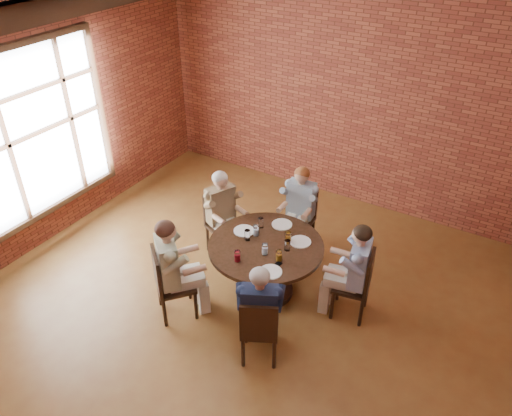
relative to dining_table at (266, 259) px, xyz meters
The scene contains 30 objects.
floor 0.98m from the dining_table, 93.40° to the right, with size 7.00×7.00×0.00m, color brown.
ceiling 2.99m from the dining_table, 93.40° to the right, with size 7.00×7.00×0.00m, color white.
wall_back 2.93m from the dining_table, 91.04° to the left, with size 7.00×7.00×0.00m, color #97442B.
wall_left 3.60m from the dining_table, 166.04° to the right, with size 7.00×7.00×0.00m, color #97442B.
ceiling_beam 3.80m from the dining_table, 161.84° to the right, with size 0.22×6.90×0.26m, color black.
window 3.44m from the dining_table, behind, with size 0.10×2.16×2.36m.
dining_table is the anchor object (origin of this frame).
chair_a 1.15m from the dining_table, 10.70° to the left, with size 0.47×0.47×0.91m.
diner_a 1.08m from the dining_table, 10.70° to the left, with size 0.50×0.62×1.29m, color #446AB2, non-canonical shape.
chair_b 1.14m from the dining_table, 94.42° to the left, with size 0.42×0.42×0.90m.
diner_b 1.07m from the dining_table, 94.42° to the left, with size 0.49×0.60×1.26m, color #8BA0B2, non-canonical shape.
chair_c 1.07m from the dining_table, 155.83° to the left, with size 0.52×0.52×0.90m.
diner_c 1.00m from the dining_table, 155.83° to the left, with size 0.49×0.61×1.27m, color brown, non-canonical shape.
chair_d 1.21m from the dining_table, 130.33° to the right, with size 0.61×0.61×0.94m.
diner_d 1.14m from the dining_table, 130.33° to the right, with size 0.53×0.66×1.34m, color #C4B19A, non-canonical shape.
chair_e 1.11m from the dining_table, 63.42° to the right, with size 0.53×0.53×0.90m.
diner_e 1.03m from the dining_table, 63.42° to the right, with size 0.49×0.60×1.26m, color #151F3D, non-canonical shape.
plate_a 0.48m from the dining_table, 37.68° to the left, with size 0.26×0.26×0.01m, color white.
plate_b 0.52m from the dining_table, 93.95° to the left, with size 0.26×0.26×0.01m, color white.
plate_c 0.45m from the dining_table, 165.34° to the left, with size 0.26×0.26×0.01m, color white.
plate_d 0.56m from the dining_table, 54.04° to the right, with size 0.26×0.26×0.01m, color white.
glass_a 0.40m from the dining_table, ahead, with size 0.07×0.07×0.14m, color white.
glass_b 0.40m from the dining_table, 43.14° to the left, with size 0.07×0.07×0.14m, color white.
glass_c 0.47m from the dining_table, 130.44° to the left, with size 0.07×0.07×0.14m, color white.
glass_d 0.37m from the dining_table, 152.41° to the left, with size 0.07×0.07×0.14m, color white.
glass_e 0.38m from the dining_table, behind, with size 0.07×0.07×0.14m, color white.
glass_f 0.54m from the dining_table, 106.78° to the right, with size 0.07×0.07×0.14m, color white.
glass_g 0.34m from the dining_table, 63.98° to the right, with size 0.07×0.07×0.14m, color white.
glass_h 0.44m from the dining_table, 33.00° to the right, with size 0.07×0.07×0.14m, color white.
smartphone 0.47m from the dining_table, 41.82° to the right, with size 0.07×0.13×0.01m, color black.
Camera 1 is at (2.41, -3.34, 4.42)m, focal length 35.00 mm.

